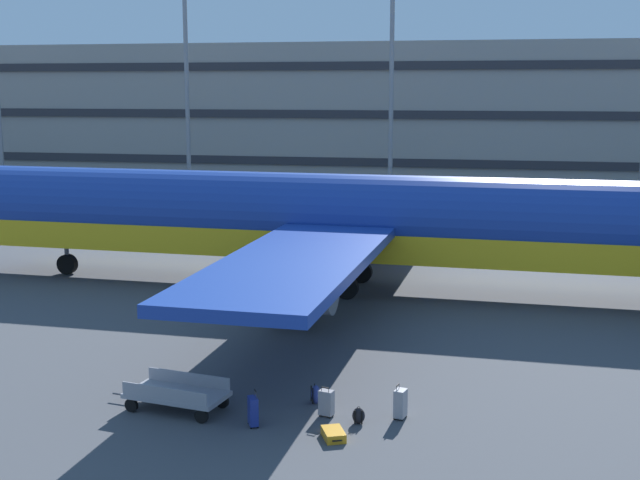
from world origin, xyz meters
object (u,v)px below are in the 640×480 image
(suitcase_purple, at_px, (400,403))
(suitcase_large, at_px, (253,411))
(backpack_small, at_px, (359,416))
(backpack_navy, at_px, (316,395))
(baggage_cart, at_px, (177,394))
(suitcase_teal, at_px, (326,403))
(airliner, at_px, (335,221))
(suitcase_silver, at_px, (333,434))

(suitcase_purple, relative_size, suitcase_large, 0.96)
(suitcase_purple, height_order, backpack_small, suitcase_purple)
(backpack_navy, bearing_deg, baggage_cart, -161.27)
(suitcase_teal, bearing_deg, backpack_navy, 118.11)
(airliner, height_order, suitcase_purple, airliner)
(suitcase_purple, xyz_separation_m, suitcase_large, (-3.53, -1.26, -0.01))
(suitcase_silver, bearing_deg, backpack_small, 67.31)
(airliner, bearing_deg, suitcase_teal, -80.09)
(suitcase_large, distance_m, backpack_navy, 2.22)
(suitcase_teal, relative_size, suitcase_purple, 0.90)
(suitcase_teal, bearing_deg, suitcase_large, -148.30)
(suitcase_purple, bearing_deg, airliner, 107.48)
(suitcase_large, bearing_deg, backpack_small, 15.90)
(backpack_navy, bearing_deg, backpack_small, -40.27)
(suitcase_purple, distance_m, backpack_small, 1.14)
(suitcase_large, height_order, baggage_cart, suitcase_large)
(backpack_navy, relative_size, baggage_cart, 0.17)
(backpack_small, bearing_deg, airliner, 103.14)
(suitcase_teal, xyz_separation_m, suitcase_large, (-1.66, -1.02, 0.03))
(airliner, relative_size, backpack_navy, 66.22)
(suitcase_purple, height_order, suitcase_large, suitcase_large)
(suitcase_large, bearing_deg, backpack_navy, 56.71)
(baggage_cart, bearing_deg, airliner, 84.01)
(backpack_navy, height_order, backpack_small, backpack_navy)
(suitcase_purple, distance_m, backpack_navy, 2.40)
(airliner, xyz_separation_m, baggage_cart, (-1.50, -14.26, -2.48))
(suitcase_large, xyz_separation_m, baggage_cart, (-2.27, 0.67, 0.02))
(suitcase_silver, bearing_deg, suitcase_teal, 108.21)
(backpack_navy, bearing_deg, suitcase_purple, -14.31)
(suitcase_purple, relative_size, suitcase_silver, 1.02)
(suitcase_purple, bearing_deg, backpack_small, -151.66)
(airliner, height_order, baggage_cart, airliner)
(suitcase_large, height_order, backpack_navy, suitcase_large)
(airliner, bearing_deg, baggage_cart, -95.99)
(suitcase_purple, xyz_separation_m, backpack_navy, (-2.32, 0.59, -0.16))
(backpack_small, bearing_deg, baggage_cart, -179.33)
(airliner, xyz_separation_m, suitcase_teal, (2.43, -13.91, -2.54))
(baggage_cart, bearing_deg, suitcase_purple, 5.80)
(suitcase_purple, bearing_deg, baggage_cart, -174.20)
(suitcase_teal, distance_m, baggage_cart, 3.94)
(suitcase_large, bearing_deg, baggage_cart, 163.58)
(airliner, distance_m, suitcase_silver, 15.78)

